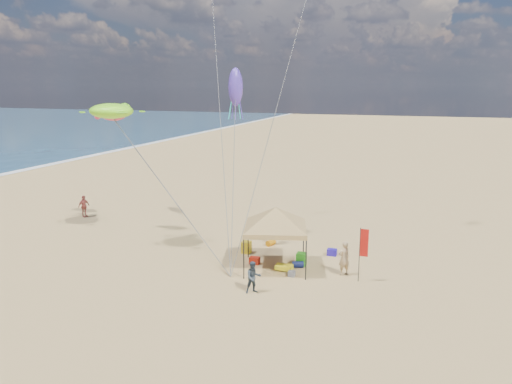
% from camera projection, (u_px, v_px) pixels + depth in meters
% --- Properties ---
extents(ground, '(280.00, 280.00, 0.00)m').
position_uv_depth(ground, '(236.00, 282.00, 24.27)').
color(ground, tan).
rests_on(ground, ground).
extents(canopy_tent, '(6.09, 6.09, 3.90)m').
position_uv_depth(canopy_tent, '(276.00, 209.00, 25.51)').
color(canopy_tent, black).
rests_on(canopy_tent, ground).
extents(feather_flag, '(0.43, 0.04, 2.80)m').
position_uv_depth(feather_flag, '(363.00, 246.00, 23.95)').
color(feather_flag, black).
rests_on(feather_flag, ground).
extents(cooler_red, '(0.54, 0.38, 0.38)m').
position_uv_depth(cooler_red, '(255.00, 260.00, 26.76)').
color(cooler_red, '#B31F0E').
rests_on(cooler_red, ground).
extents(cooler_blue, '(0.54, 0.38, 0.38)m').
position_uv_depth(cooler_blue, '(332.00, 252.00, 28.08)').
color(cooler_blue, '#21139A').
rests_on(cooler_blue, ground).
extents(bag_navy, '(0.69, 0.54, 0.36)m').
position_uv_depth(bag_navy, '(298.00, 265.00, 26.18)').
color(bag_navy, '#0D153C').
rests_on(bag_navy, ground).
extents(bag_orange, '(0.54, 0.69, 0.36)m').
position_uv_depth(bag_orange, '(271.00, 243.00, 29.81)').
color(bag_orange, '#C9790B').
rests_on(bag_orange, ground).
extents(chair_green, '(0.50, 0.50, 0.70)m').
position_uv_depth(chair_green, '(301.00, 259.00, 26.51)').
color(chair_green, '#277F17').
rests_on(chair_green, ground).
extents(chair_yellow, '(0.50, 0.50, 0.70)m').
position_uv_depth(chair_yellow, '(246.00, 247.00, 28.45)').
color(chair_yellow, yellow).
rests_on(chair_yellow, ground).
extents(crate_grey, '(0.34, 0.30, 0.28)m').
position_uv_depth(crate_grey, '(292.00, 274.00, 25.02)').
color(crate_grey, slate).
rests_on(crate_grey, ground).
extents(beach_cart, '(0.90, 0.50, 0.24)m').
position_uv_depth(beach_cart, '(284.00, 267.00, 25.76)').
color(beach_cart, yellow).
rests_on(beach_cart, ground).
extents(person_near_a, '(0.78, 0.77, 1.82)m').
position_uv_depth(person_near_a, '(344.00, 258.00, 25.05)').
color(person_near_a, tan).
rests_on(person_near_a, ground).
extents(person_near_b, '(0.95, 0.92, 1.55)m').
position_uv_depth(person_near_b, '(253.00, 277.00, 22.91)').
color(person_near_b, '#333E46').
rests_on(person_near_b, ground).
extents(person_near_c, '(1.19, 0.86, 1.66)m').
position_uv_depth(person_near_c, '(273.00, 231.00, 30.03)').
color(person_near_c, white).
rests_on(person_near_c, ground).
extents(person_far_a, '(0.60, 1.03, 1.64)m').
position_uv_depth(person_far_a, '(84.00, 206.00, 36.14)').
color(person_far_a, '#98423A').
rests_on(person_far_a, ground).
extents(turtle_kite, '(2.82, 2.34, 0.88)m').
position_uv_depth(turtle_kite, '(111.00, 111.00, 27.93)').
color(turtle_kite, '#85FF1E').
rests_on(turtle_kite, ground).
extents(fish_kite, '(2.08, 1.61, 0.83)m').
position_uv_depth(fish_kite, '(113.00, 114.00, 30.99)').
color(fish_kite, '#DC3264').
rests_on(fish_kite, ground).
extents(squid_kite, '(1.15, 1.15, 2.30)m').
position_uv_depth(squid_kite, '(236.00, 87.00, 29.60)').
color(squid_kite, '#5539BE').
rests_on(squid_kite, ground).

